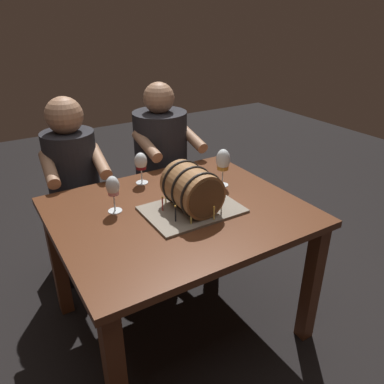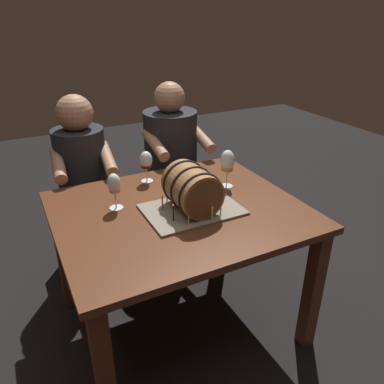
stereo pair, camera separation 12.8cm
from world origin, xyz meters
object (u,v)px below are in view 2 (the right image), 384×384
at_px(dining_table, 179,228).
at_px(wine_glass_rose, 114,185).
at_px(barrel_cake, 192,191).
at_px(wine_glass_red, 146,161).
at_px(wine_glass_amber, 227,162).
at_px(person_seated_left, 86,196).
at_px(person_seated_right, 172,174).

relative_size(dining_table, wine_glass_rose, 6.39).
xyz_separation_m(dining_table, barrel_cake, (0.05, -0.05, 0.21)).
xyz_separation_m(dining_table, wine_glass_red, (-0.02, 0.37, 0.23)).
bearing_deg(wine_glass_red, dining_table, -86.58).
distance_m(wine_glass_amber, person_seated_left, 0.98).
height_order(dining_table, person_seated_left, person_seated_left).
bearing_deg(person_seated_right, wine_glass_rose, -132.47).
height_order(dining_table, barrel_cake, barrel_cake).
bearing_deg(wine_glass_red, person_seated_right, 50.65).
height_order(barrel_cake, person_seated_right, person_seated_right).
height_order(wine_glass_rose, person_seated_left, person_seated_left).
xyz_separation_m(wine_glass_rose, person_seated_right, (0.57, 0.62, -0.29)).
bearing_deg(wine_glass_rose, barrel_cake, -30.74).
relative_size(wine_glass_amber, person_seated_right, 0.18).
bearing_deg(dining_table, wine_glass_red, 93.42).
bearing_deg(wine_glass_rose, dining_table, -27.23).
relative_size(barrel_cake, wine_glass_red, 2.54).
bearing_deg(wine_glass_rose, person_seated_right, 47.53).
distance_m(barrel_cake, person_seated_right, 0.89).
bearing_deg(wine_glass_amber, dining_table, -162.25).
distance_m(wine_glass_rose, person_seated_right, 0.89).
height_order(wine_glass_rose, person_seated_right, person_seated_right).
relative_size(wine_glass_amber, wine_glass_red, 1.18).
bearing_deg(person_seated_left, dining_table, -68.43).
distance_m(dining_table, barrel_cake, 0.22).
relative_size(barrel_cake, person_seated_left, 0.39).
xyz_separation_m(dining_table, wine_glass_rose, (-0.27, 0.14, 0.23)).
bearing_deg(dining_table, person_seated_right, 68.46).
relative_size(dining_table, person_seated_left, 1.00).
bearing_deg(barrel_cake, wine_glass_red, 99.47).
distance_m(wine_glass_amber, person_seated_right, 0.72).
xyz_separation_m(barrel_cake, person_seated_right, (0.25, 0.81, -0.27)).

